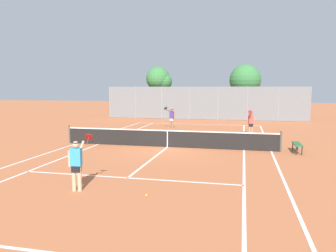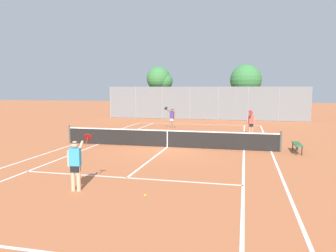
{
  "view_description": "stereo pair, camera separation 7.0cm",
  "coord_description": "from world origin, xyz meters",
  "px_view_note": "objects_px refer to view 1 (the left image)",
  "views": [
    {
      "loc": [
        4.04,
        -17.37,
        3.25
      ],
      "look_at": [
        -0.31,
        1.5,
        1.0
      ],
      "focal_mm": 35.0,
      "sensor_mm": 36.0,
      "label": 1
    },
    {
      "loc": [
        4.11,
        -17.35,
        3.25
      ],
      "look_at": [
        -0.31,
        1.5,
        1.0
      ],
      "focal_mm": 35.0,
      "sensor_mm": 36.0,
      "label": 2
    }
  ],
  "objects_px": {
    "player_near_side": "(76,162)",
    "courtside_bench": "(297,145)",
    "tree_behind_left": "(159,80)",
    "tennis_net": "(167,138)",
    "player_far_left": "(172,117)",
    "player_far_right": "(251,122)",
    "loose_tennis_ball_0": "(146,195)",
    "tree_behind_right": "(245,81)",
    "loose_tennis_ball_1": "(147,137)",
    "loose_tennis_ball_2": "(174,142)"
  },
  "relations": [
    {
      "from": "player_near_side",
      "to": "loose_tennis_ball_0",
      "type": "bearing_deg",
      "value": -0.43
    },
    {
      "from": "loose_tennis_ball_0",
      "to": "courtside_bench",
      "type": "distance_m",
      "value": 9.86
    },
    {
      "from": "player_far_left",
      "to": "loose_tennis_ball_1",
      "type": "distance_m",
      "value": 5.26
    },
    {
      "from": "loose_tennis_ball_1",
      "to": "tennis_net",
      "type": "bearing_deg",
      "value": -55.49
    },
    {
      "from": "player_near_side",
      "to": "player_far_right",
      "type": "bearing_deg",
      "value": 67.98
    },
    {
      "from": "loose_tennis_ball_2",
      "to": "loose_tennis_ball_1",
      "type": "bearing_deg",
      "value": 147.45
    },
    {
      "from": "player_far_right",
      "to": "tree_behind_left",
      "type": "height_order",
      "value": "tree_behind_left"
    },
    {
      "from": "tennis_net",
      "to": "player_near_side",
      "type": "distance_m",
      "value": 8.25
    },
    {
      "from": "courtside_bench",
      "to": "player_far_right",
      "type": "bearing_deg",
      "value": 110.85
    },
    {
      "from": "loose_tennis_ball_0",
      "to": "tree_behind_left",
      "type": "relative_size",
      "value": 0.01
    },
    {
      "from": "tree_behind_right",
      "to": "courtside_bench",
      "type": "bearing_deg",
      "value": -82.66
    },
    {
      "from": "loose_tennis_ball_2",
      "to": "player_far_left",
      "type": "bearing_deg",
      "value": 103.59
    },
    {
      "from": "loose_tennis_ball_1",
      "to": "tree_behind_right",
      "type": "bearing_deg",
      "value": 70.02
    },
    {
      "from": "player_far_left",
      "to": "loose_tennis_ball_0",
      "type": "bearing_deg",
      "value": -80.32
    },
    {
      "from": "tennis_net",
      "to": "loose_tennis_ball_0",
      "type": "distance_m",
      "value": 8.3
    },
    {
      "from": "tennis_net",
      "to": "tree_behind_right",
      "type": "xyz_separation_m",
      "value": [
        4.16,
        20.08,
        3.52
      ]
    },
    {
      "from": "loose_tennis_ball_0",
      "to": "courtside_bench",
      "type": "xyz_separation_m",
      "value": [
        5.5,
        8.18,
        0.38
      ]
    },
    {
      "from": "loose_tennis_ball_0",
      "to": "loose_tennis_ball_2",
      "type": "xyz_separation_m",
      "value": [
        -1.22,
        9.85,
        0.0
      ]
    },
    {
      "from": "player_far_right",
      "to": "loose_tennis_ball_1",
      "type": "relative_size",
      "value": 26.88
    },
    {
      "from": "tennis_net",
      "to": "courtside_bench",
      "type": "xyz_separation_m",
      "value": [
        6.75,
        -0.01,
        -0.1
      ]
    },
    {
      "from": "loose_tennis_ball_2",
      "to": "tree_behind_left",
      "type": "relative_size",
      "value": 0.01
    },
    {
      "from": "tennis_net",
      "to": "loose_tennis_ball_1",
      "type": "distance_m",
      "value": 3.66
    },
    {
      "from": "tree_behind_left",
      "to": "loose_tennis_ball_1",
      "type": "bearing_deg",
      "value": -78.58
    },
    {
      "from": "player_near_side",
      "to": "tree_behind_right",
      "type": "distance_m",
      "value": 28.9
    },
    {
      "from": "loose_tennis_ball_1",
      "to": "tree_behind_left",
      "type": "bearing_deg",
      "value": 101.42
    },
    {
      "from": "tennis_net",
      "to": "player_near_side",
      "type": "bearing_deg",
      "value": -97.28
    },
    {
      "from": "tree_behind_left",
      "to": "player_far_right",
      "type": "bearing_deg",
      "value": -51.72
    },
    {
      "from": "player_far_left",
      "to": "loose_tennis_ball_1",
      "type": "relative_size",
      "value": 26.88
    },
    {
      "from": "player_near_side",
      "to": "loose_tennis_ball_1",
      "type": "bearing_deg",
      "value": 95.18
    },
    {
      "from": "player_far_right",
      "to": "tree_behind_left",
      "type": "relative_size",
      "value": 0.32
    },
    {
      "from": "tennis_net",
      "to": "player_far_left",
      "type": "relative_size",
      "value": 6.76
    },
    {
      "from": "player_near_side",
      "to": "tree_behind_right",
      "type": "relative_size",
      "value": 0.3
    },
    {
      "from": "tennis_net",
      "to": "player_far_left",
      "type": "xyz_separation_m",
      "value": [
        -1.54,
        8.15,
        0.42
      ]
    },
    {
      "from": "player_near_side",
      "to": "loose_tennis_ball_1",
      "type": "relative_size",
      "value": 26.88
    },
    {
      "from": "loose_tennis_ball_1",
      "to": "loose_tennis_ball_0",
      "type": "bearing_deg",
      "value": -73.52
    },
    {
      "from": "tennis_net",
      "to": "player_far_left",
      "type": "height_order",
      "value": "player_far_left"
    },
    {
      "from": "loose_tennis_ball_0",
      "to": "loose_tennis_ball_2",
      "type": "relative_size",
      "value": 1.0
    },
    {
      "from": "player_near_side",
      "to": "loose_tennis_ball_1",
      "type": "xyz_separation_m",
      "value": [
        -1.01,
        11.17,
        -0.89
      ]
    },
    {
      "from": "loose_tennis_ball_2",
      "to": "tree_behind_left",
      "type": "distance_m",
      "value": 17.55
    },
    {
      "from": "player_far_left",
      "to": "player_far_right",
      "type": "distance_m",
      "value": 6.58
    },
    {
      "from": "loose_tennis_ball_2",
      "to": "courtside_bench",
      "type": "bearing_deg",
      "value": -13.94
    },
    {
      "from": "player_far_left",
      "to": "tree_behind_left",
      "type": "bearing_deg",
      "value": 109.88
    },
    {
      "from": "player_near_side",
      "to": "loose_tennis_ball_0",
      "type": "relative_size",
      "value": 26.88
    },
    {
      "from": "courtside_bench",
      "to": "tree_behind_left",
      "type": "height_order",
      "value": "tree_behind_left"
    },
    {
      "from": "courtside_bench",
      "to": "tree_behind_right",
      "type": "height_order",
      "value": "tree_behind_right"
    },
    {
      "from": "loose_tennis_ball_1",
      "to": "player_near_side",
      "type": "bearing_deg",
      "value": -84.82
    },
    {
      "from": "player_near_side",
      "to": "tree_behind_right",
      "type": "xyz_separation_m",
      "value": [
        5.2,
        28.26,
        3.1
      ]
    },
    {
      "from": "player_near_side",
      "to": "courtside_bench",
      "type": "height_order",
      "value": "player_near_side"
    },
    {
      "from": "loose_tennis_ball_0",
      "to": "loose_tennis_ball_1",
      "type": "height_order",
      "value": "same"
    },
    {
      "from": "tennis_net",
      "to": "loose_tennis_ball_0",
      "type": "height_order",
      "value": "tennis_net"
    }
  ]
}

